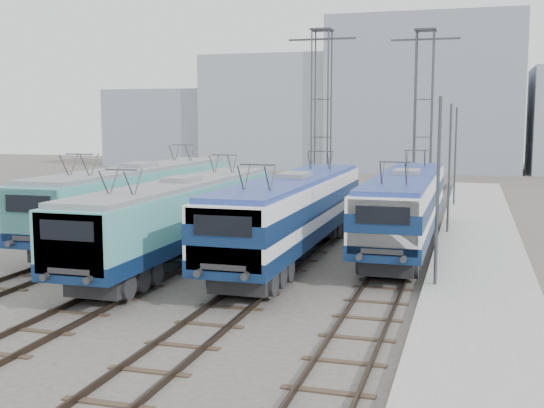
{
  "coord_description": "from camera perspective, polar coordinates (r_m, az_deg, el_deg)",
  "views": [
    {
      "loc": [
        9.73,
        -22.66,
        6.22
      ],
      "look_at": [
        1.0,
        7.0,
        2.34
      ],
      "focal_mm": 45.0,
      "sensor_mm": 36.0,
      "label": 1
    }
  ],
  "objects": [
    {
      "name": "locomotive_far_left",
      "position": [
        35.73,
        -11.18,
        0.7
      ],
      "size": [
        2.92,
        18.42,
        3.47
      ],
      "color": "#0D2349",
      "rests_on": "ground"
    },
    {
      "name": "catenary_tower_west",
      "position": [
        45.71,
        4.15,
        7.66
      ],
      "size": [
        4.5,
        1.2,
        12.0
      ],
      "color": "#3F4247",
      "rests_on": "ground"
    },
    {
      "name": "locomotive_far_right",
      "position": [
        33.06,
        11.11,
        0.13
      ],
      "size": [
        2.8,
        17.67,
        3.32
      ],
      "color": "#0D2349",
      "rests_on": "ground"
    },
    {
      "name": "mast_rear",
      "position": [
        48.75,
        15.08,
        3.7
      ],
      "size": [
        0.12,
        0.12,
        7.0
      ],
      "primitive_type": "cylinder",
      "color": "#3F4247",
      "rests_on": "ground"
    },
    {
      "name": "platform",
      "position": [
        31.26,
        16.99,
        -4.36
      ],
      "size": [
        4.0,
        70.0,
        0.3
      ],
      "primitive_type": "cube",
      "color": "#9E9E99",
      "rests_on": "ground"
    },
    {
      "name": "mast_mid",
      "position": [
        36.78,
        14.61,
        2.68
      ],
      "size": [
        0.12,
        0.12,
        7.0
      ],
      "primitive_type": "cylinder",
      "color": "#3F4247",
      "rests_on": "ground"
    },
    {
      "name": "locomotive_center_right",
      "position": [
        29.92,
        1.77,
        -0.4
      ],
      "size": [
        2.84,
        17.94,
        3.37
      ],
      "color": "#0D2349",
      "rests_on": "ground"
    },
    {
      "name": "building_center",
      "position": [
        84.9,
        12.68,
        8.85
      ],
      "size": [
        22.0,
        14.0,
        18.0
      ],
      "primitive_type": "cube",
      "color": "#8993A5",
      "rests_on": "ground"
    },
    {
      "name": "ground",
      "position": [
        25.43,
        -6.68,
        -7.05
      ],
      "size": [
        160.0,
        160.0,
        0.0
      ],
      "primitive_type": "plane",
      "color": "#514C47"
    },
    {
      "name": "mast_front",
      "position": [
        24.84,
        13.69,
        0.66
      ],
      "size": [
        0.12,
        0.12,
        7.0
      ],
      "primitive_type": "cylinder",
      "color": "#3F4247",
      "rests_on": "ground"
    },
    {
      "name": "building_far_west",
      "position": [
        93.53,
        -8.79,
        6.32
      ],
      "size": [
        14.0,
        10.0,
        10.0
      ],
      "primitive_type": "cube",
      "color": "#8993A5",
      "rests_on": "ground"
    },
    {
      "name": "building_west",
      "position": [
        87.93,
        0.75,
        7.65
      ],
      "size": [
        18.0,
        12.0,
        14.0
      ],
      "primitive_type": "cube",
      "color": "#98A1AB",
      "rests_on": "ground"
    },
    {
      "name": "catenary_tower_east",
      "position": [
        46.77,
        12.55,
        7.5
      ],
      "size": [
        4.5,
        1.2,
        12.0
      ],
      "color": "#3F4247",
      "rests_on": "ground"
    },
    {
      "name": "locomotive_center_left",
      "position": [
        29.5,
        -7.74,
        -0.81
      ],
      "size": [
        2.75,
        17.34,
        3.26
      ],
      "color": "#0D2349",
      "rests_on": "ground"
    }
  ]
}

